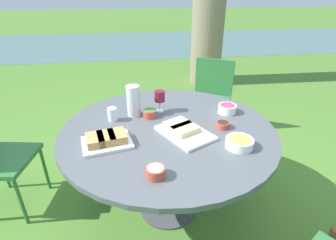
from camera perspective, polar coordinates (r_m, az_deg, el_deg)
ground_plane at (r=2.28m, az=0.00°, el=-18.46°), size 40.00×40.00×0.00m
river_strip at (r=8.55m, az=-6.66°, el=16.25°), size 40.00×4.13×0.01m
dining_table at (r=1.86m, az=0.00°, el=-3.94°), size 1.48×1.48×0.75m
chair_near_right at (r=3.08m, az=9.32°, el=5.90°), size 0.59×0.58×0.89m
water_pitcher at (r=1.96m, az=-7.53°, el=4.18°), size 0.11×0.10×0.23m
wine_glass at (r=2.00m, az=-1.83°, el=5.07°), size 0.08×0.08×0.17m
platter_bread_main at (r=1.74m, az=3.33°, el=-2.22°), size 0.39×0.44×0.06m
platter_charcuterie at (r=1.66m, az=-13.22°, el=-4.21°), size 0.34×0.28×0.07m
bowl_fries at (r=1.65m, az=15.30°, el=-4.71°), size 0.17×0.17×0.06m
bowl_salad at (r=1.95m, az=-4.02°, el=1.50°), size 0.10×0.10×0.06m
bowl_olives at (r=1.84m, az=11.83°, el=-0.96°), size 0.09×0.09×0.04m
bowl_dip_red at (r=2.06m, az=12.78°, el=2.50°), size 0.14×0.14×0.06m
bowl_dip_cream at (r=1.37m, az=-2.73°, el=-11.14°), size 0.10×0.10×0.06m
cup_water_near at (r=1.93m, az=-12.03°, el=1.21°), size 0.07×0.07×0.10m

